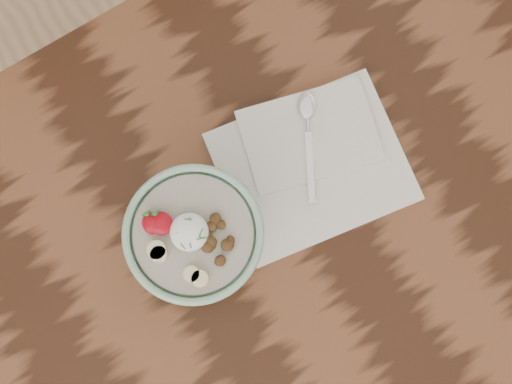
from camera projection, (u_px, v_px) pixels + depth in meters
The scene contains 4 objects.
table at pixel (327, 234), 110.14cm from camera, with size 160.00×90.00×75.00cm.
breakfast_bowl at pixel (195, 237), 94.58cm from camera, with size 18.27×18.27×12.18cm.
napkin at pixel (312, 160), 101.79cm from camera, with size 28.63×24.86×1.58cm.
spoon at pixel (308, 121), 101.37cm from camera, with size 9.39×14.94×0.84cm.
Camera 1 is at (-14.85, -3.20, 175.54)cm, focal length 50.00 mm.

